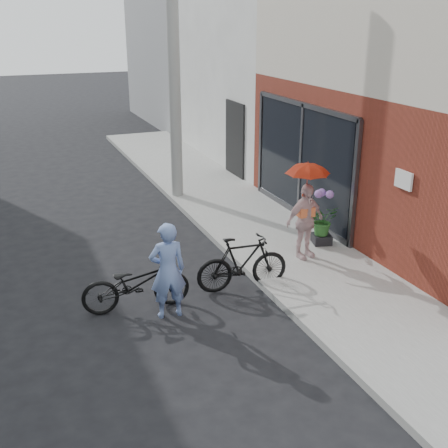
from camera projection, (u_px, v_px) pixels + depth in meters
ground at (230, 320)px, 8.51m from camera, size 80.00×80.00×0.00m
sidewalk at (289, 249)px, 10.96m from camera, size 2.20×24.00×0.12m
curb at (235, 258)px, 10.55m from camera, size 0.12×24.00×0.12m
plaster_building at (330, 43)px, 17.64m from camera, size 8.00×6.00×7.00m
east_building_far at (240, 36)px, 23.71m from camera, size 8.00×8.00×7.00m
utility_pole at (173, 54)px, 12.87m from camera, size 0.28×0.28×7.00m
officer at (168, 271)px, 8.39m from camera, size 0.57×0.39×1.52m
bike_left at (136, 284)px, 8.69m from camera, size 1.72×0.72×0.88m
bike_right at (242, 263)px, 9.33m from camera, size 1.61×0.58×0.95m
kimono_woman at (305, 221)px, 10.21m from camera, size 0.87×0.48×1.41m
parasol at (308, 166)px, 9.85m from camera, size 0.75×0.75×0.66m
planter at (322, 239)px, 11.04m from camera, size 0.43×0.43×0.18m
potted_plant at (323, 220)px, 10.90m from camera, size 0.54×0.46×0.59m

